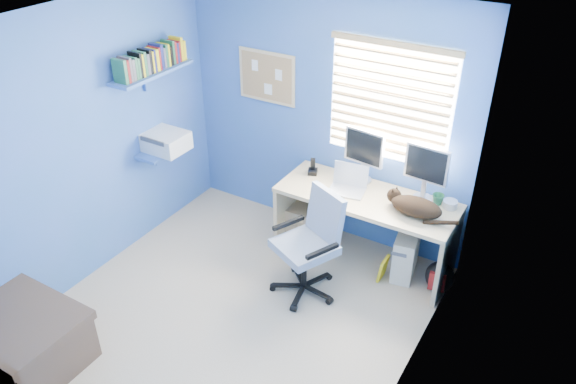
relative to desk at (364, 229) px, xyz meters
The scene contains 23 objects.
floor 1.46m from the desk, 117.11° to the right, with size 3.00×3.20×0.00m, color beige.
ceiling 2.55m from the desk, 117.11° to the right, with size 3.00×3.20×0.00m, color white.
wall_back 1.14m from the desk, 151.77° to the left, with size 3.00×0.01×2.50m, color #336AAB.
wall_front 3.06m from the desk, 102.68° to the right, with size 3.00×0.01×2.50m, color #336AAB.
wall_left 2.63m from the desk, 149.64° to the right, with size 0.01×3.20×2.50m, color #336AAB.
wall_right 1.76m from the desk, 55.66° to the right, with size 0.01×3.20×2.50m, color #336AAB.
desk is the anchor object (origin of this frame).
laptop 0.52m from the desk, behind, with size 0.33×0.26×0.22m, color silver.
monitor_left 0.70m from the desk, 123.63° to the left, with size 0.40×0.12×0.54m, color silver.
monitor_right 0.81m from the desk, 25.58° to the left, with size 0.40×0.12×0.54m, color silver.
phone 0.79m from the desk, 169.45° to the left, with size 0.09×0.11×0.17m, color black.
mug 0.76m from the desk, 18.33° to the left, with size 0.10×0.09×0.10m, color #205C39.
cd_spindle 0.84m from the desk, 15.86° to the left, with size 0.13×0.13×0.07m, color silver.
cat 0.67m from the desk, ahead, with size 0.46×0.24×0.16m, color black.
tower_pc 0.45m from the desk, ahead, with size 0.19×0.44×0.45m, color beige.
drawer_boxes 0.66m from the desk, behind, with size 0.35×0.28×0.41m, color tan.
yellow_book 0.41m from the desk, 30.20° to the right, with size 0.03×0.17×0.24m, color yellow.
backpack 0.82m from the desk, ahead, with size 0.27×0.20×0.31m, color black.
bed_corner 3.10m from the desk, 125.00° to the right, with size 0.97×0.69×0.47m, color #4F392D.
office_chair 0.69m from the desk, 111.32° to the right, with size 0.76×0.76×0.99m.
window_blinds 1.22m from the desk, 88.63° to the left, with size 1.15×0.05×1.10m.
corkboard 1.78m from the desk, 165.88° to the left, with size 0.64×0.02×0.52m.
wall_shelves 2.32m from the desk, 165.80° to the right, with size 0.42×0.90×1.05m.
Camera 1 is at (2.27, -2.90, 3.48)m, focal length 35.00 mm.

